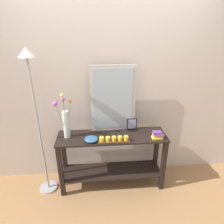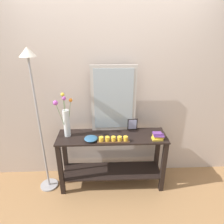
{
  "view_description": "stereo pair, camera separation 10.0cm",
  "coord_description": "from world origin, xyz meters",
  "px_view_note": "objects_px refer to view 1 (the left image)",
  "views": [
    {
      "loc": [
        -0.19,
        -2.17,
        2.06
      ],
      "look_at": [
        0.0,
        0.0,
        1.11
      ],
      "focal_mm": 31.27,
      "sensor_mm": 36.0,
      "label": 1
    },
    {
      "loc": [
        -0.09,
        -2.17,
        2.06
      ],
      "look_at": [
        0.0,
        0.0,
        1.11
      ],
      "focal_mm": 31.27,
      "sensor_mm": 36.0,
      "label": 2
    }
  ],
  "objects_px": {
    "console_table": "(112,155)",
    "decorative_bowl": "(91,139)",
    "mirror_leaning": "(113,99)",
    "book_stack": "(158,135)",
    "tall_vase_left": "(65,120)",
    "candle_tray": "(114,139)",
    "floor_lamp": "(35,103)",
    "picture_frame_small": "(132,124)"
  },
  "relations": [
    {
      "from": "tall_vase_left",
      "to": "decorative_bowl",
      "type": "xyz_separation_m",
      "value": [
        0.31,
        -0.13,
        -0.21
      ]
    },
    {
      "from": "console_table",
      "to": "mirror_leaning",
      "type": "distance_m",
      "value": 0.76
    },
    {
      "from": "floor_lamp",
      "to": "book_stack",
      "type": "bearing_deg",
      "value": -3.26
    },
    {
      "from": "tall_vase_left",
      "to": "floor_lamp",
      "type": "height_order",
      "value": "floor_lamp"
    },
    {
      "from": "tall_vase_left",
      "to": "book_stack",
      "type": "height_order",
      "value": "tall_vase_left"
    },
    {
      "from": "floor_lamp",
      "to": "picture_frame_small",
      "type": "bearing_deg",
      "value": 8.78
    },
    {
      "from": "decorative_bowl",
      "to": "floor_lamp",
      "type": "height_order",
      "value": "floor_lamp"
    },
    {
      "from": "console_table",
      "to": "floor_lamp",
      "type": "relative_size",
      "value": 0.75
    },
    {
      "from": "mirror_leaning",
      "to": "console_table",
      "type": "bearing_deg",
      "value": -99.09
    },
    {
      "from": "candle_tray",
      "to": "picture_frame_small",
      "type": "distance_m",
      "value": 0.4
    },
    {
      "from": "floor_lamp",
      "to": "console_table",
      "type": "bearing_deg",
      "value": 1.44
    },
    {
      "from": "tall_vase_left",
      "to": "decorative_bowl",
      "type": "relative_size",
      "value": 3.58
    },
    {
      "from": "mirror_leaning",
      "to": "floor_lamp",
      "type": "height_order",
      "value": "floor_lamp"
    },
    {
      "from": "picture_frame_small",
      "to": "book_stack",
      "type": "bearing_deg",
      "value": -43.12
    },
    {
      "from": "tall_vase_left",
      "to": "book_stack",
      "type": "xyz_separation_m",
      "value": [
        1.14,
        -0.13,
        -0.19
      ]
    },
    {
      "from": "candle_tray",
      "to": "decorative_bowl",
      "type": "xyz_separation_m",
      "value": [
        -0.27,
        0.03,
        -0.0
      ]
    },
    {
      "from": "mirror_leaning",
      "to": "book_stack",
      "type": "xyz_separation_m",
      "value": [
        0.54,
        -0.27,
        -0.39
      ]
    },
    {
      "from": "candle_tray",
      "to": "book_stack",
      "type": "xyz_separation_m",
      "value": [
        0.55,
        0.03,
        0.01
      ]
    },
    {
      "from": "mirror_leaning",
      "to": "candle_tray",
      "type": "xyz_separation_m",
      "value": [
        -0.02,
        -0.31,
        -0.41
      ]
    },
    {
      "from": "book_stack",
      "to": "candle_tray",
      "type": "bearing_deg",
      "value": -176.74
    },
    {
      "from": "mirror_leaning",
      "to": "picture_frame_small",
      "type": "bearing_deg",
      "value": -2.35
    },
    {
      "from": "picture_frame_small",
      "to": "tall_vase_left",
      "type": "bearing_deg",
      "value": -171.09
    },
    {
      "from": "console_table",
      "to": "mirror_leaning",
      "type": "xyz_separation_m",
      "value": [
        0.03,
        0.17,
        0.74
      ]
    },
    {
      "from": "console_table",
      "to": "book_stack",
      "type": "height_order",
      "value": "book_stack"
    },
    {
      "from": "console_table",
      "to": "decorative_bowl",
      "type": "bearing_deg",
      "value": -158.86
    },
    {
      "from": "console_table",
      "to": "mirror_leaning",
      "type": "height_order",
      "value": "mirror_leaning"
    },
    {
      "from": "tall_vase_left",
      "to": "floor_lamp",
      "type": "distance_m",
      "value": 0.41
    },
    {
      "from": "decorative_bowl",
      "to": "book_stack",
      "type": "distance_m",
      "value": 0.83
    },
    {
      "from": "tall_vase_left",
      "to": "candle_tray",
      "type": "distance_m",
      "value": 0.64
    },
    {
      "from": "mirror_leaning",
      "to": "decorative_bowl",
      "type": "bearing_deg",
      "value": -136.97
    },
    {
      "from": "decorative_bowl",
      "to": "mirror_leaning",
      "type": "bearing_deg",
      "value": 43.03
    },
    {
      "from": "tall_vase_left",
      "to": "candle_tray",
      "type": "relative_size",
      "value": 1.51
    },
    {
      "from": "console_table",
      "to": "picture_frame_small",
      "type": "bearing_deg",
      "value": 29.29
    },
    {
      "from": "mirror_leaning",
      "to": "decorative_bowl",
      "type": "distance_m",
      "value": 0.57
    },
    {
      "from": "console_table",
      "to": "book_stack",
      "type": "xyz_separation_m",
      "value": [
        0.56,
        -0.11,
        0.34
      ]
    },
    {
      "from": "tall_vase_left",
      "to": "candle_tray",
      "type": "xyz_separation_m",
      "value": [
        0.58,
        -0.16,
        -0.21
      ]
    },
    {
      "from": "console_table",
      "to": "floor_lamp",
      "type": "xyz_separation_m",
      "value": [
        -0.89,
        -0.02,
        0.79
      ]
    },
    {
      "from": "console_table",
      "to": "decorative_bowl",
      "type": "xyz_separation_m",
      "value": [
        -0.26,
        -0.1,
        0.33
      ]
    },
    {
      "from": "console_table",
      "to": "candle_tray",
      "type": "bearing_deg",
      "value": -85.34
    },
    {
      "from": "mirror_leaning",
      "to": "floor_lamp",
      "type": "relative_size",
      "value": 0.47
    },
    {
      "from": "mirror_leaning",
      "to": "decorative_bowl",
      "type": "height_order",
      "value": "mirror_leaning"
    },
    {
      "from": "tall_vase_left",
      "to": "decorative_bowl",
      "type": "distance_m",
      "value": 0.39
    }
  ]
}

